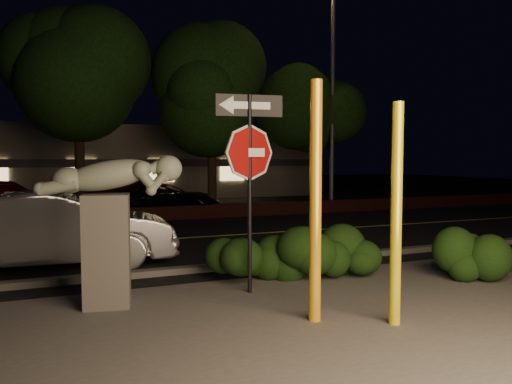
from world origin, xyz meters
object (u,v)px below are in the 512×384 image
at_px(signpost, 250,153).
at_px(silver_sedan, 57,230).
at_px(parked_car_red, 4,199).
at_px(parked_car_dark, 166,199).
at_px(streetlight, 329,81).
at_px(sculpture, 109,214).
at_px(parked_car_darkred, 133,195).
at_px(yellow_pole_left, 315,203).
at_px(yellow_pole_right, 396,215).

xyz_separation_m(signpost, silver_sedan, (-2.82, 3.38, -1.52)).
height_order(parked_car_red, parked_car_dark, parked_car_red).
bearing_deg(streetlight, sculpture, -145.49).
relative_size(sculpture, silver_sedan, 0.48).
bearing_deg(streetlight, parked_car_darkred, 148.43).
xyz_separation_m(streetlight, parked_car_darkred, (-7.75, 2.78, -4.78)).
height_order(yellow_pole_left, parked_car_dark, yellow_pole_left).
xyz_separation_m(yellow_pole_right, streetlight, (6.92, 13.12, 4.04)).
xyz_separation_m(yellow_pole_left, silver_sedan, (-3.09, 5.03, -0.85)).
distance_m(yellow_pole_right, silver_sedan, 6.89).
height_order(sculpture, parked_car_dark, sculpture).
relative_size(silver_sedan, parked_car_red, 1.03).
distance_m(yellow_pole_left, parked_car_darkred, 15.39).
bearing_deg(parked_car_red, streetlight, -100.10).
bearing_deg(silver_sedan, parked_car_dark, -21.60).
distance_m(sculpture, streetlight, 15.43).
distance_m(signpost, parked_car_dark, 12.74).
bearing_deg(parked_car_red, yellow_pole_right, -162.86).
bearing_deg(sculpture, signpost, 6.22).
distance_m(yellow_pole_right, streetlight, 15.37).
height_order(yellow_pole_left, signpost, yellow_pole_left).
bearing_deg(yellow_pole_right, parked_car_dark, 88.94).
distance_m(sculpture, parked_car_darkred, 13.78).
height_order(streetlight, silver_sedan, streetlight).
bearing_deg(streetlight, yellow_pole_right, -129.65).
xyz_separation_m(yellow_pole_right, parked_car_dark, (0.27, 14.72, -0.86)).
distance_m(sculpture, parked_car_red, 12.35).
bearing_deg(signpost, yellow_pole_right, -53.14).
distance_m(yellow_pole_left, sculpture, 3.06).
height_order(streetlight, parked_car_red, streetlight).
bearing_deg(yellow_pole_right, yellow_pole_left, 149.62).
height_order(yellow_pole_right, parked_car_dark, yellow_pole_right).
bearing_deg(parked_car_darkred, streetlight, -128.71).
height_order(sculpture, streetlight, streetlight).
bearing_deg(yellow_pole_right, silver_sedan, 125.69).
bearing_deg(parked_car_dark, signpost, -160.91).
bearing_deg(parked_car_red, sculpture, -173.52).
bearing_deg(parked_car_darkred, silver_sedan, 144.01).
bearing_deg(yellow_pole_left, parked_car_dark, 85.27).
xyz_separation_m(signpost, sculpture, (-2.17, 0.18, -0.90)).
distance_m(yellow_pole_right, parked_car_dark, 14.75).
bearing_deg(yellow_pole_right, parked_car_darkred, 93.02).
bearing_deg(yellow_pole_left, silver_sedan, 121.57).
height_order(silver_sedan, parked_car_red, parked_car_red).
bearing_deg(sculpture, silver_sedan, 112.37).
xyz_separation_m(yellow_pole_left, yellow_pole_right, (0.90, -0.53, -0.15)).
distance_m(sculpture, silver_sedan, 3.33).
distance_m(yellow_pole_left, parked_car_red, 14.74).
bearing_deg(parked_car_red, parked_car_darkred, -77.21).
distance_m(silver_sedan, parked_car_darkred, 10.80).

